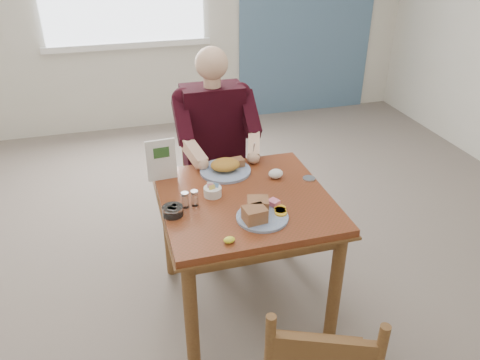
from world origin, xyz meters
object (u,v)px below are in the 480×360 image
object	(u,v)px
diner	(215,136)
far_plate	(226,167)
near_plate	(260,212)
table	(245,214)
chair_far	(214,173)

from	to	relation	value
diner	far_plate	world-z (taller)	diner
near_plate	far_plate	size ratio (longest dim) A/B	0.85
diner	table	bearing A→B (deg)	-90.00
table	near_plate	bearing A→B (deg)	-86.50
near_plate	far_plate	bearing A→B (deg)	94.56
diner	far_plate	bearing A→B (deg)	-94.08
chair_far	near_plate	bearing A→B (deg)	-89.25
chair_far	table	bearing A→B (deg)	-90.00
diner	near_plate	bearing A→B (deg)	-89.18
far_plate	table	bearing A→B (deg)	-84.69
table	far_plate	world-z (taller)	far_plate
diner	near_plate	xyz separation A→B (m)	(0.01, -0.92, -0.03)
table	far_plate	bearing A→B (deg)	95.31
table	chair_far	distance (m)	0.81
chair_far	far_plate	world-z (taller)	chair_far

